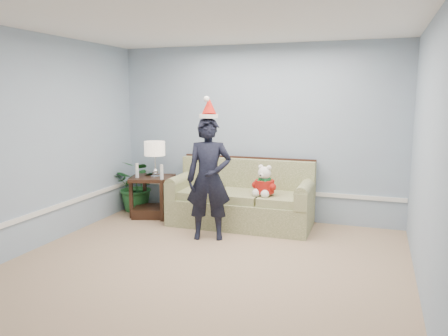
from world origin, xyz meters
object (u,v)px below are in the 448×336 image
(sofa, at_px, (242,201))
(side_table, at_px, (153,201))
(houseplant, at_px, (138,185))
(teddy_bear, at_px, (264,185))
(man, at_px, (209,179))
(table_lamp, at_px, (155,150))

(sofa, xyz_separation_m, side_table, (-1.47, -0.07, -0.10))
(sofa, height_order, houseplant, sofa)
(side_table, distance_m, teddy_bear, 1.93)
(houseplant, height_order, man, man)
(sofa, relative_size, man, 1.28)
(side_table, xyz_separation_m, man, (1.26, -0.73, 0.57))
(sofa, bearing_deg, teddy_bear, -29.81)
(houseplant, bearing_deg, man, -29.91)
(table_lamp, distance_m, man, 1.38)
(table_lamp, bearing_deg, man, -30.10)
(side_table, xyz_separation_m, table_lamp, (0.08, -0.05, 0.83))
(sofa, bearing_deg, houseplant, 174.72)
(table_lamp, bearing_deg, teddy_bear, -3.43)
(houseplant, bearing_deg, table_lamp, -29.45)
(table_lamp, bearing_deg, houseplant, 150.55)
(side_table, relative_size, table_lamp, 1.41)
(side_table, bearing_deg, sofa, 2.54)
(side_table, height_order, houseplant, houseplant)
(table_lamp, xyz_separation_m, man, (1.17, -0.68, -0.26))
(side_table, relative_size, teddy_bear, 1.80)
(houseplant, xyz_separation_m, teddy_bear, (2.28, -0.38, 0.24))
(man, bearing_deg, side_table, 132.31)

